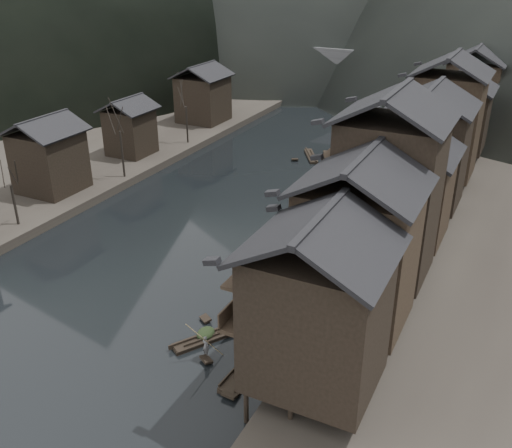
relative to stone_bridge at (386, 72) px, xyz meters
The scene contains 12 objects.
water 72.18m from the stone_bridge, 90.00° to the right, with size 300.00×300.00×0.00m, color black.
left_bank 47.64m from the stone_bridge, 137.56° to the right, with size 40.00×200.00×1.20m, color #2D2823.
stilt_houses 56.12m from the stone_bridge, 72.02° to the right, with size 9.00×67.60×16.79m.
left_houses 55.79m from the stone_bridge, 111.56° to the right, with size 8.10×53.20×8.73m.
bare_trees 64.94m from the stone_bridge, 105.18° to the right, with size 3.99×46.12×7.99m.
moored_sampans 49.50m from the stone_bridge, 75.82° to the right, with size 2.84×67.23×0.47m.
midriver_boats 21.53m from the stone_bridge, 87.65° to the right, with size 8.32×38.15×0.45m.
stone_bridge is the anchor object (origin of this frame).
hero_sampan 77.40m from the stone_bridge, 84.00° to the right, with size 3.58×5.02×0.44m.
cargo_heap 77.14m from the stone_bridge, 84.08° to the right, with size 1.18×1.54×0.71m, color black.
boatman 79.03m from the stone_bridge, 83.41° to the right, with size 0.56×0.37×1.54m, color #5E5E60.
bamboo_pole 78.96m from the stone_bridge, 83.26° to the right, with size 0.06×0.06×4.65m, color #8C7A51.
Camera 1 is at (25.91, -32.55, 24.82)m, focal length 40.00 mm.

